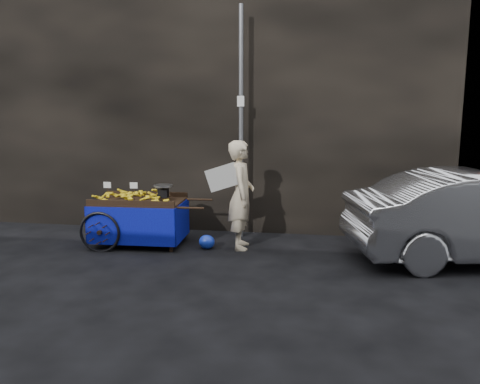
# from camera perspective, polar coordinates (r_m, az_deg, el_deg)

# --- Properties ---
(ground) EXTENTS (80.00, 80.00, 0.00)m
(ground) POSITION_cam_1_polar(r_m,az_deg,el_deg) (7.33, -3.82, -7.88)
(ground) COLOR black
(ground) RESTS_ON ground
(building_wall) EXTENTS (13.50, 2.00, 5.00)m
(building_wall) POSITION_cam_1_polar(r_m,az_deg,el_deg) (9.49, 1.96, 11.43)
(building_wall) COLOR black
(building_wall) RESTS_ON ground
(street_pole) EXTENTS (0.12, 0.10, 4.00)m
(street_pole) POSITION_cam_1_polar(r_m,az_deg,el_deg) (8.21, 0.14, 8.26)
(street_pole) COLOR slate
(street_pole) RESTS_ON ground
(banana_cart) EXTENTS (2.05, 1.05, 1.10)m
(banana_cart) POSITION_cam_1_polar(r_m,az_deg,el_deg) (8.03, -12.51, -1.56)
(banana_cart) COLOR black
(banana_cart) RESTS_ON ground
(vendor) EXTENTS (0.82, 0.70, 1.77)m
(vendor) POSITION_cam_1_polar(r_m,az_deg,el_deg) (7.60, 0.12, -0.35)
(vendor) COLOR beige
(vendor) RESTS_ON ground
(plastic_bag) EXTENTS (0.26, 0.21, 0.23)m
(plastic_bag) POSITION_cam_1_polar(r_m,az_deg,el_deg) (7.71, -4.07, -6.09)
(plastic_bag) COLOR #1830B4
(plastic_bag) RESTS_ON ground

